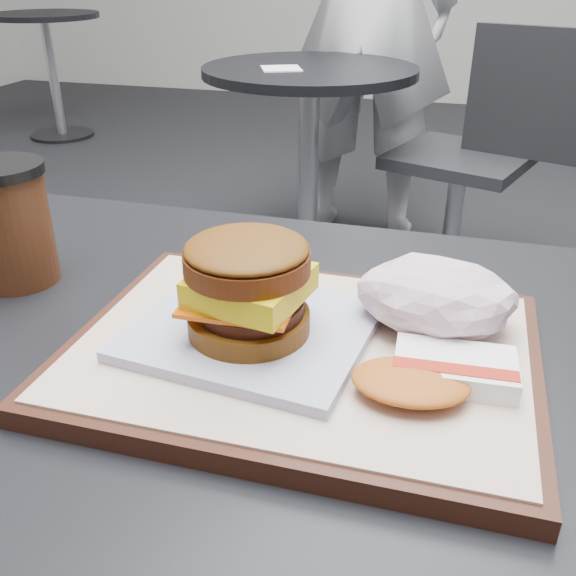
% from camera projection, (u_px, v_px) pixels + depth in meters
% --- Properties ---
extents(customer_table, '(0.80, 0.60, 0.77)m').
position_uv_depth(customer_table, '(250.00, 499.00, 0.65)').
color(customer_table, '#A5A5AA').
rests_on(customer_table, ground).
extents(serving_tray, '(0.38, 0.28, 0.02)m').
position_uv_depth(serving_tray, '(301.00, 353.00, 0.53)').
color(serving_tray, black).
rests_on(serving_tray, customer_table).
extents(breakfast_sandwich, '(0.21, 0.19, 0.09)m').
position_uv_depth(breakfast_sandwich, '(250.00, 297.00, 0.52)').
color(breakfast_sandwich, silver).
rests_on(breakfast_sandwich, serving_tray).
extents(hash_brown, '(0.12, 0.09, 0.02)m').
position_uv_depth(hash_brown, '(435.00, 374.00, 0.47)').
color(hash_brown, white).
rests_on(hash_brown, serving_tray).
extents(crumpled_wrapper, '(0.13, 0.10, 0.06)m').
position_uv_depth(crumpled_wrapper, '(436.00, 297.00, 0.54)').
color(crumpled_wrapper, silver).
rests_on(crumpled_wrapper, serving_tray).
extents(coffee_cup, '(0.09, 0.09, 0.13)m').
position_uv_depth(coffee_cup, '(9.00, 223.00, 0.65)').
color(coffee_cup, '#3D1D0E').
rests_on(coffee_cup, customer_table).
extents(neighbor_table, '(0.70, 0.70, 0.75)m').
position_uv_depth(neighbor_table, '(309.00, 128.00, 2.16)').
color(neighbor_table, black).
rests_on(neighbor_table, ground).
extents(napkin, '(0.16, 0.16, 0.00)m').
position_uv_depth(napkin, '(281.00, 69.00, 2.01)').
color(napkin, white).
rests_on(napkin, neighbor_table).
extents(neighbor_chair, '(0.65, 0.53, 0.88)m').
position_uv_depth(neighbor_chair, '(484.00, 145.00, 2.12)').
color(neighbor_chair, '#A3A3A8').
rests_on(neighbor_chair, ground).
extents(patron, '(0.67, 0.45, 1.84)m').
position_uv_depth(patron, '(369.00, 0.00, 2.40)').
color(patron, silver).
rests_on(patron, ground).
extents(bg_table_mid, '(0.66, 0.66, 0.75)m').
position_uv_depth(bg_table_mid, '(48.00, 46.00, 3.96)').
color(bg_table_mid, black).
rests_on(bg_table_mid, ground).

